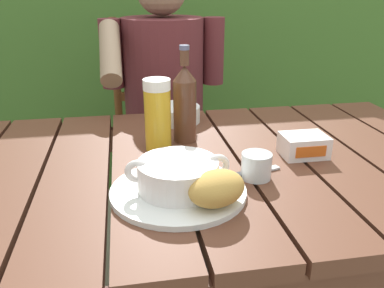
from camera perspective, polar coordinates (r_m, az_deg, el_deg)
dining_table at (r=1.05m, az=2.01°, el=-6.81°), size 1.42×0.84×0.74m
hedge_backdrop at (r=2.53m, az=-5.11°, el=15.62°), size 3.50×0.79×1.99m
chair_near_diner at (r=1.89m, az=-4.34°, el=1.15°), size 0.42×0.44×1.01m
person_eating at (r=1.62m, az=-3.95°, el=6.74°), size 0.48×0.47×1.24m
serving_plate at (r=0.85m, az=-1.96°, el=-6.68°), size 0.29×0.29×0.01m
soup_bowl at (r=0.83m, az=-2.00°, el=-4.34°), size 0.22×0.17×0.07m
bread_roll at (r=0.78m, az=3.53°, el=-6.30°), size 0.15×0.13×0.07m
beer_glass at (r=1.05m, az=-4.92°, el=4.17°), size 0.07×0.07×0.19m
beer_bottle at (r=1.10m, az=-1.05°, el=5.92°), size 0.06×0.06×0.27m
water_glass_small at (r=0.92m, az=9.14°, el=-3.09°), size 0.07×0.07×0.06m
butter_tub at (r=1.06m, az=15.61°, el=-0.19°), size 0.11×0.09×0.06m
table_knife at (r=0.94m, az=7.89°, el=-4.27°), size 0.15×0.06×0.01m
diner_bowl at (r=1.28m, az=-2.18°, el=4.31°), size 0.15×0.15×0.05m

